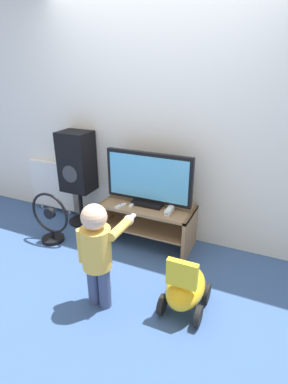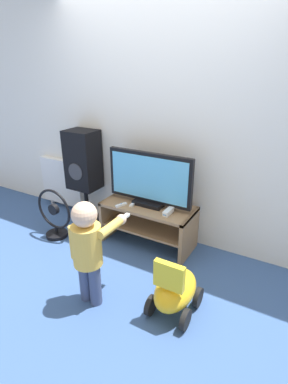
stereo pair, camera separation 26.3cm
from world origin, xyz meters
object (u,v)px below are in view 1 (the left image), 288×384
remote_secondary (133,204)px  ride_on_toy (185,288)px  remote_primary (121,206)px  game_console (169,211)px  child (97,248)px  radiator (53,185)px  speaker_tower (77,164)px  floor_fan (51,220)px  television (148,180)px

remote_secondary → ride_on_toy: (0.80, -0.69, -0.28)m
remote_primary → remote_secondary: same height
game_console → ride_on_toy: (0.39, -0.68, -0.29)m
child → radiator: size_ratio=1.34×
speaker_tower → ride_on_toy: speaker_tower is taller
game_console → child: (-0.25, -0.91, 0.04)m
speaker_tower → remote_primary: bearing=-20.8°
child → floor_fan: bearing=149.2°
television → floor_fan: (-0.99, -0.41, -0.49)m
game_console → radiator: size_ratio=0.24×
remote_primary → speaker_tower: (-0.71, 0.27, 0.28)m
remote_secondary → floor_fan: 0.93m
game_console → floor_fan: size_ratio=0.28×
ride_on_toy → radiator: radiator is taller
game_console → child: 0.95m
game_console → remote_primary: size_ratio=1.22×
television → child: (0.02, -1.01, -0.21)m
remote_primary → remote_secondary: size_ratio=1.01×
radiator → game_console: bearing=-10.4°
game_console → remote_secondary: 0.41m
child → television: bearing=90.9°
radiator → child: bearing=-39.8°
television → ride_on_toy: (0.66, -0.78, -0.54)m
remote_primary → child: size_ratio=0.15×
child → ride_on_toy: 0.76m
television → radiator: television is taller
floor_fan → speaker_tower: bearing=85.5°
remote_primary → speaker_tower: speaker_tower is taller
game_console → television: bearing=159.4°
speaker_tower → radiator: bearing=166.1°
child → radiator: bearing=140.2°
television → remote_secondary: 0.32m
floor_fan → radiator: size_ratio=0.86×
remote_secondary → child: bearing=-80.3°
remote_secondary → game_console: bearing=-1.1°
game_console → ride_on_toy: size_ratio=0.31×
game_console → speaker_tower: bearing=171.1°
speaker_tower → radiator: speaker_tower is taller
remote_secondary → child: child is taller
game_console → remote_primary: 0.51m
ride_on_toy → floor_fan: bearing=167.5°
remote_primary → speaker_tower: 0.81m
child → game_console: bearing=74.4°
television → child: 1.04m
ride_on_toy → television: bearing=130.4°
game_console → child: bearing=-105.6°
remote_secondary → speaker_tower: speaker_tower is taller
television → floor_fan: television is taller
television → speaker_tower: bearing=174.6°
floor_fan → remote_secondary: bearing=20.7°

